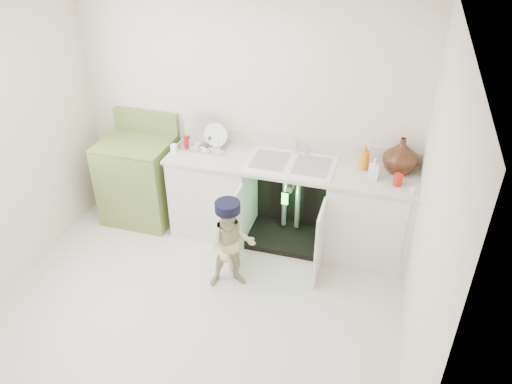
# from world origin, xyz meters

# --- Properties ---
(ground) EXTENTS (3.50, 3.50, 0.00)m
(ground) POSITION_xyz_m (0.00, 0.00, 0.00)
(ground) COLOR beige
(ground) RESTS_ON ground
(room_shell) EXTENTS (6.00, 5.50, 1.26)m
(room_shell) POSITION_xyz_m (0.00, 0.00, 1.25)
(room_shell) COLOR silver
(room_shell) RESTS_ON ground
(counter_run) EXTENTS (2.44, 1.02, 1.24)m
(counter_run) POSITION_xyz_m (0.58, 1.21, 0.48)
(counter_run) COLOR white
(counter_run) RESTS_ON ground
(avocado_stove) EXTENTS (0.74, 0.65, 1.14)m
(avocado_stove) POSITION_xyz_m (-1.10, 1.18, 0.47)
(avocado_stove) COLOR olive
(avocado_stove) RESTS_ON ground
(repair_worker) EXTENTS (0.66, 0.71, 0.90)m
(repair_worker) POSITION_xyz_m (0.21, 0.39, 0.46)
(repair_worker) COLOR beige
(repair_worker) RESTS_ON ground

